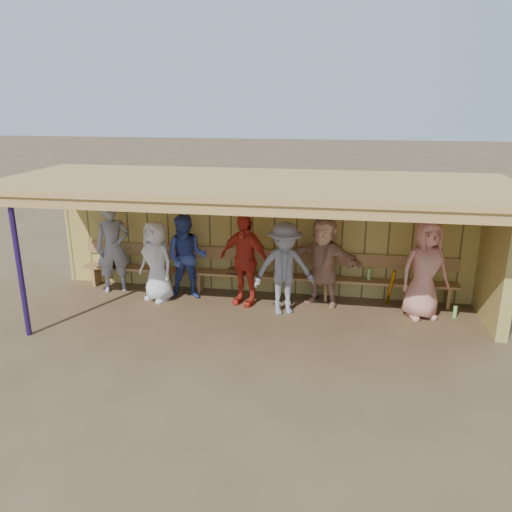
{
  "coord_description": "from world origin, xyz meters",
  "views": [
    {
      "loc": [
        1.48,
        -8.31,
        3.78
      ],
      "look_at": [
        0.0,
        0.35,
        1.05
      ],
      "focal_mm": 35.0,
      "sensor_mm": 36.0,
      "label": 1
    }
  ],
  "objects_px": {
    "player_b": "(156,261)",
    "player_d": "(244,260)",
    "player_e": "(284,269)",
    "player_c": "(187,257)",
    "player_a": "(113,248)",
    "player_f": "(323,261)",
    "player_h": "(425,270)",
    "bench": "(262,270)"
  },
  "relations": [
    {
      "from": "player_d",
      "to": "player_h",
      "type": "distance_m",
      "value": 3.3
    },
    {
      "from": "player_a",
      "to": "player_h",
      "type": "bearing_deg",
      "value": -27.32
    },
    {
      "from": "player_d",
      "to": "bench",
      "type": "distance_m",
      "value": 0.7
    },
    {
      "from": "player_d",
      "to": "player_b",
      "type": "bearing_deg",
      "value": -156.16
    },
    {
      "from": "player_e",
      "to": "player_b",
      "type": "bearing_deg",
      "value": 154.74
    },
    {
      "from": "player_f",
      "to": "player_d",
      "type": "bearing_deg",
      "value": -151.42
    },
    {
      "from": "bench",
      "to": "player_a",
      "type": "bearing_deg",
      "value": -174.25
    },
    {
      "from": "player_c",
      "to": "player_d",
      "type": "bearing_deg",
      "value": -10.65
    },
    {
      "from": "player_d",
      "to": "player_h",
      "type": "height_order",
      "value": "player_h"
    },
    {
      "from": "player_h",
      "to": "bench",
      "type": "height_order",
      "value": "player_h"
    },
    {
      "from": "player_e",
      "to": "player_f",
      "type": "relative_size",
      "value": 0.99
    },
    {
      "from": "player_c",
      "to": "player_e",
      "type": "distance_m",
      "value": 2.02
    },
    {
      "from": "player_f",
      "to": "player_b",
      "type": "bearing_deg",
      "value": -154.37
    },
    {
      "from": "player_b",
      "to": "player_f",
      "type": "bearing_deg",
      "value": 30.34
    },
    {
      "from": "player_c",
      "to": "player_h",
      "type": "distance_m",
      "value": 4.48
    },
    {
      "from": "player_h",
      "to": "player_e",
      "type": "bearing_deg",
      "value": 165.92
    },
    {
      "from": "player_d",
      "to": "player_f",
      "type": "bearing_deg",
      "value": 29.38
    },
    {
      "from": "player_d",
      "to": "player_e",
      "type": "bearing_deg",
      "value": -0.8
    },
    {
      "from": "player_b",
      "to": "player_h",
      "type": "relative_size",
      "value": 0.88
    },
    {
      "from": "player_b",
      "to": "player_f",
      "type": "relative_size",
      "value": 0.91
    },
    {
      "from": "player_c",
      "to": "player_d",
      "type": "distance_m",
      "value": 1.18
    },
    {
      "from": "player_e",
      "to": "player_f",
      "type": "bearing_deg",
      "value": 18.23
    },
    {
      "from": "player_a",
      "to": "player_e",
      "type": "distance_m",
      "value": 3.62
    },
    {
      "from": "player_c",
      "to": "bench",
      "type": "xyz_separation_m",
      "value": [
        1.44,
        0.44,
        -0.32
      ]
    },
    {
      "from": "player_e",
      "to": "player_f",
      "type": "xyz_separation_m",
      "value": [
        0.69,
        0.55,
        0.01
      ]
    },
    {
      "from": "player_a",
      "to": "player_d",
      "type": "xyz_separation_m",
      "value": [
        2.77,
        -0.23,
        -0.04
      ]
    },
    {
      "from": "player_a",
      "to": "player_f",
      "type": "relative_size",
      "value": 1.06
    },
    {
      "from": "player_c",
      "to": "bench",
      "type": "height_order",
      "value": "player_c"
    },
    {
      "from": "player_e",
      "to": "bench",
      "type": "relative_size",
      "value": 0.23
    },
    {
      "from": "player_e",
      "to": "bench",
      "type": "height_order",
      "value": "player_e"
    },
    {
      "from": "player_d",
      "to": "player_h",
      "type": "relative_size",
      "value": 0.99
    },
    {
      "from": "player_b",
      "to": "player_d",
      "type": "distance_m",
      "value": 1.73
    },
    {
      "from": "player_a",
      "to": "bench",
      "type": "height_order",
      "value": "player_a"
    },
    {
      "from": "player_b",
      "to": "player_e",
      "type": "distance_m",
      "value": 2.54
    },
    {
      "from": "player_b",
      "to": "player_c",
      "type": "xyz_separation_m",
      "value": [
        0.55,
        0.2,
        0.05
      ]
    },
    {
      "from": "player_a",
      "to": "player_c",
      "type": "bearing_deg",
      "value": -29.04
    },
    {
      "from": "player_a",
      "to": "player_c",
      "type": "xyz_separation_m",
      "value": [
        1.59,
        -0.13,
        -0.08
      ]
    },
    {
      "from": "player_h",
      "to": "player_d",
      "type": "bearing_deg",
      "value": 159.17
    },
    {
      "from": "player_a",
      "to": "player_c",
      "type": "relative_size",
      "value": 1.09
    },
    {
      "from": "player_e",
      "to": "player_h",
      "type": "bearing_deg",
      "value": -15.08
    },
    {
      "from": "player_b",
      "to": "player_d",
      "type": "xyz_separation_m",
      "value": [
        1.72,
        0.1,
        0.09
      ]
    },
    {
      "from": "player_b",
      "to": "bench",
      "type": "height_order",
      "value": "player_b"
    }
  ]
}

